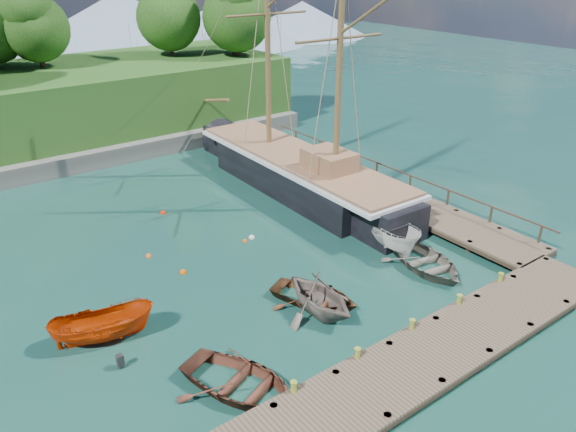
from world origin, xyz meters
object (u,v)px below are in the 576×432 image
object	(u,v)px
rowboat_0	(241,391)
rowboat_3	(426,268)
schooner	(300,176)
rowboat_2	(314,302)
motorboat_orange	(105,340)
rowboat_1	(319,313)
cabin_boat_white	(388,246)

from	to	relation	value
rowboat_0	rowboat_3	size ratio (longest dim) A/B	1.01
rowboat_3	schooner	world-z (taller)	schooner
rowboat_2	motorboat_orange	xyz separation A→B (m)	(-8.65, 2.98, 0.00)
rowboat_1	schooner	world-z (taller)	schooner
rowboat_0	motorboat_orange	size ratio (longest dim) A/B	1.14
rowboat_2	rowboat_3	bearing A→B (deg)	-35.59
rowboat_3	cabin_boat_white	distance (m)	2.77
rowboat_0	rowboat_1	bearing A→B (deg)	-1.93
rowboat_0	cabin_boat_white	world-z (taller)	cabin_boat_white
rowboat_1	rowboat_2	world-z (taller)	rowboat_1
rowboat_1	motorboat_orange	xyz separation A→B (m)	(-8.28, 3.74, 0.00)
rowboat_0	rowboat_3	xyz separation A→B (m)	(12.12, 1.79, 0.00)
motorboat_orange	cabin_boat_white	size ratio (longest dim) A/B	0.83
rowboat_3	cabin_boat_white	world-z (taller)	cabin_boat_white
rowboat_0	rowboat_1	world-z (taller)	rowboat_1
rowboat_0	schooner	xyz separation A→B (m)	(13.26, 13.59, 1.03)
rowboat_1	rowboat_3	bearing A→B (deg)	-2.97
schooner	rowboat_3	bearing A→B (deg)	-94.23
rowboat_0	schooner	bearing A→B (deg)	22.92
motorboat_orange	schooner	size ratio (longest dim) A/B	0.16
rowboat_0	motorboat_orange	xyz separation A→B (m)	(-2.91, 5.78, 0.00)
schooner	rowboat_2	bearing A→B (deg)	-123.59
motorboat_orange	schooner	bearing A→B (deg)	-46.67
rowboat_2	schooner	world-z (taller)	schooner
rowboat_3	schooner	size ratio (longest dim) A/B	0.18
rowboat_1	rowboat_2	xyz separation A→B (m)	(0.37, 0.76, 0.00)
motorboat_orange	cabin_boat_white	xyz separation A→B (m)	(15.21, -1.23, 0.00)
rowboat_0	rowboat_2	xyz separation A→B (m)	(5.74, 2.81, 0.00)
rowboat_1	rowboat_3	size ratio (longest dim) A/B	0.84
rowboat_2	cabin_boat_white	distance (m)	6.79
rowboat_2	motorboat_orange	bearing A→B (deg)	134.48
schooner	rowboat_0	bearing A→B (deg)	-132.99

